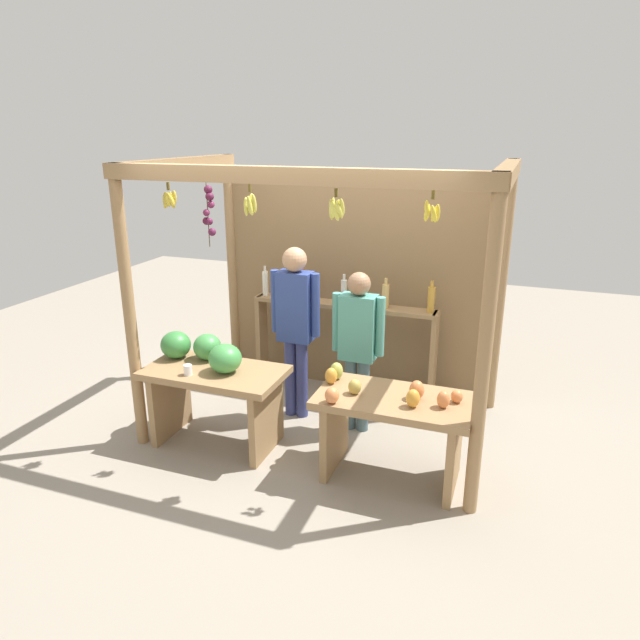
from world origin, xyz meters
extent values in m
plane|color=gray|center=(0.00, 0.00, 0.00)|extent=(12.00, 12.00, 0.00)
cylinder|color=#99754C|center=(-1.44, -0.89, 1.21)|extent=(0.10, 0.10, 2.43)
cylinder|color=#99754C|center=(1.44, -0.89, 1.21)|extent=(0.10, 0.10, 2.43)
cylinder|color=#99754C|center=(-1.44, 0.89, 1.21)|extent=(0.10, 0.10, 2.43)
cylinder|color=#99754C|center=(1.44, 0.89, 1.21)|extent=(0.10, 0.10, 2.43)
cube|color=#99754C|center=(0.00, -0.89, 2.37)|extent=(2.97, 0.12, 0.12)
cube|color=#99754C|center=(-1.44, 0.00, 2.37)|extent=(0.12, 1.89, 0.12)
cube|color=#99754C|center=(1.44, 0.00, 2.37)|extent=(0.12, 1.89, 0.12)
cube|color=olive|center=(0.00, 0.91, 1.09)|extent=(2.87, 0.04, 2.18)
cylinder|color=brown|center=(1.01, -0.74, 2.26)|extent=(0.02, 0.02, 0.06)
ellipsoid|color=yellow|center=(1.04, -0.74, 2.14)|extent=(0.04, 0.06, 0.12)
ellipsoid|color=yellow|center=(1.02, -0.71, 2.13)|extent=(0.07, 0.05, 0.13)
ellipsoid|color=yellow|center=(0.97, -0.72, 2.13)|extent=(0.05, 0.06, 0.13)
ellipsoid|color=yellow|center=(0.98, -0.77, 2.16)|extent=(0.05, 0.06, 0.13)
ellipsoid|color=yellow|center=(1.02, -0.78, 2.14)|extent=(0.06, 0.05, 0.13)
cylinder|color=brown|center=(-0.36, -0.72, 2.26)|extent=(0.02, 0.02, 0.06)
ellipsoid|color=#D1CC4C|center=(-0.33, -0.72, 2.14)|extent=(0.04, 0.06, 0.15)
ellipsoid|color=#D1CC4C|center=(-0.35, -0.70, 2.12)|extent=(0.06, 0.05, 0.15)
ellipsoid|color=#D1CC4C|center=(-0.38, -0.70, 2.15)|extent=(0.07, 0.08, 0.15)
ellipsoid|color=#D1CC4C|center=(-0.39, -0.74, 2.12)|extent=(0.06, 0.08, 0.15)
ellipsoid|color=#D1CC4C|center=(-0.35, -0.75, 2.13)|extent=(0.06, 0.04, 0.15)
cylinder|color=brown|center=(0.36, -0.84, 2.26)|extent=(0.02, 0.02, 0.06)
ellipsoid|color=#D1CC4C|center=(0.40, -0.84, 2.16)|extent=(0.04, 0.07, 0.14)
ellipsoid|color=#D1CC4C|center=(0.37, -0.82, 2.13)|extent=(0.06, 0.06, 0.14)
ellipsoid|color=#D1CC4C|center=(0.37, -0.80, 2.14)|extent=(0.06, 0.04, 0.14)
ellipsoid|color=#D1CC4C|center=(0.35, -0.81, 2.15)|extent=(0.08, 0.05, 0.14)
ellipsoid|color=#D1CC4C|center=(0.33, -0.83, 2.16)|extent=(0.04, 0.07, 0.14)
ellipsoid|color=#D1CC4C|center=(0.33, -0.85, 2.13)|extent=(0.06, 0.07, 0.14)
ellipsoid|color=#D1CC4C|center=(0.34, -0.87, 2.15)|extent=(0.06, 0.05, 0.14)
ellipsoid|color=#D1CC4C|center=(0.37, -0.87, 2.13)|extent=(0.08, 0.04, 0.14)
ellipsoid|color=#D1CC4C|center=(0.39, -0.87, 2.14)|extent=(0.07, 0.07, 0.14)
cylinder|color=brown|center=(-1.01, -0.82, 2.26)|extent=(0.02, 0.02, 0.06)
ellipsoid|color=gold|center=(-0.98, -0.82, 2.14)|extent=(0.04, 0.08, 0.12)
ellipsoid|color=gold|center=(-0.98, -0.79, 2.17)|extent=(0.05, 0.05, 0.12)
ellipsoid|color=gold|center=(-1.00, -0.77, 2.15)|extent=(0.07, 0.04, 0.12)
ellipsoid|color=gold|center=(-1.02, -0.80, 2.16)|extent=(0.06, 0.05, 0.12)
ellipsoid|color=gold|center=(-1.04, -0.81, 2.14)|extent=(0.05, 0.08, 0.12)
ellipsoid|color=gold|center=(-1.03, -0.83, 2.15)|extent=(0.04, 0.06, 0.12)
ellipsoid|color=gold|center=(-1.02, -0.84, 2.16)|extent=(0.05, 0.05, 0.12)
ellipsoid|color=gold|center=(-0.99, -0.86, 2.16)|extent=(0.06, 0.04, 0.12)
ellipsoid|color=gold|center=(-0.97, -0.85, 2.16)|extent=(0.06, 0.06, 0.12)
cylinder|color=#4C422D|center=(-0.87, -0.49, 2.01)|extent=(0.01, 0.01, 0.55)
sphere|color=#47142D|center=(-0.86, -0.48, 2.21)|extent=(0.07, 0.07, 0.07)
sphere|color=#47142D|center=(-0.84, -0.49, 2.15)|extent=(0.07, 0.07, 0.07)
sphere|color=#601E42|center=(-0.84, -0.48, 2.09)|extent=(0.06, 0.06, 0.06)
sphere|color=#601E42|center=(-0.87, -0.52, 2.02)|extent=(0.06, 0.06, 0.06)
sphere|color=#47142D|center=(-0.88, -0.50, 1.95)|extent=(0.07, 0.07, 0.07)
sphere|color=#511938|center=(-0.85, -0.51, 1.95)|extent=(0.06, 0.06, 0.06)
sphere|color=#511938|center=(-0.85, -0.48, 1.86)|extent=(0.07, 0.07, 0.07)
cube|color=#99754C|center=(-0.79, -0.67, 0.68)|extent=(1.21, 0.64, 0.06)
cube|color=#99754C|center=(-1.27, -0.67, 0.32)|extent=(0.06, 0.58, 0.65)
cube|color=#99754C|center=(-0.31, -0.67, 0.32)|extent=(0.06, 0.58, 0.65)
ellipsoid|color=#429347|center=(-0.96, -0.48, 0.82)|extent=(0.32, 0.32, 0.23)
ellipsoid|color=#429347|center=(-0.67, -0.69, 0.83)|extent=(0.36, 0.36, 0.25)
ellipsoid|color=#38843D|center=(-1.25, -0.55, 0.83)|extent=(0.37, 0.37, 0.24)
cylinder|color=white|center=(-0.94, -0.85, 0.75)|extent=(0.07, 0.07, 0.09)
cube|color=#99754C|center=(0.79, -0.67, 0.68)|extent=(1.21, 0.64, 0.06)
cube|color=#99754C|center=(0.31, -0.67, 0.32)|extent=(0.06, 0.58, 0.65)
cube|color=#99754C|center=(1.27, -0.67, 0.32)|extent=(0.06, 0.58, 0.65)
ellipsoid|color=#E07F47|center=(1.25, -0.60, 0.76)|extent=(0.12, 0.12, 0.10)
ellipsoid|color=#E07F47|center=(0.96, -0.64, 0.78)|extent=(0.15, 0.15, 0.15)
ellipsoid|color=#E07F47|center=(0.37, -0.93, 0.77)|extent=(0.14, 0.14, 0.12)
ellipsoid|color=#E07F47|center=(1.17, -0.72, 0.77)|extent=(0.14, 0.14, 0.13)
ellipsoid|color=#A8B24C|center=(0.26, -0.50, 0.78)|extent=(0.13, 0.13, 0.14)
ellipsoid|color=gold|center=(0.95, -0.79, 0.78)|extent=(0.11, 0.11, 0.14)
ellipsoid|color=gold|center=(0.25, -0.60, 0.78)|extent=(0.14, 0.14, 0.14)
ellipsoid|color=#B79E47|center=(0.49, -0.72, 0.77)|extent=(0.12, 0.12, 0.12)
cube|color=#99754C|center=(-0.99, 0.67, 0.50)|extent=(0.05, 0.20, 1.00)
cube|color=#99754C|center=(0.88, 0.67, 0.50)|extent=(0.05, 0.20, 1.00)
cube|color=#99754C|center=(-0.05, 0.67, 0.98)|extent=(1.87, 0.22, 0.04)
cylinder|color=silver|center=(-0.92, 0.67, 1.13)|extent=(0.06, 0.06, 0.26)
cylinder|color=silver|center=(-0.92, 0.67, 1.29)|extent=(0.03, 0.03, 0.06)
cylinder|color=#994C1E|center=(-0.49, 0.67, 1.13)|extent=(0.06, 0.06, 0.26)
cylinder|color=#994C1E|center=(-0.49, 0.67, 1.29)|extent=(0.03, 0.03, 0.06)
cylinder|color=silver|center=(-0.05, 0.67, 1.12)|extent=(0.06, 0.06, 0.24)
cylinder|color=silver|center=(-0.05, 0.67, 1.27)|extent=(0.03, 0.03, 0.06)
cylinder|color=#D8B266|center=(0.37, 0.67, 1.12)|extent=(0.07, 0.07, 0.24)
cylinder|color=#D8B266|center=(0.37, 0.67, 1.27)|extent=(0.03, 0.03, 0.06)
cylinder|color=gold|center=(0.82, 0.67, 1.13)|extent=(0.07, 0.07, 0.25)
cylinder|color=gold|center=(0.82, 0.67, 1.28)|extent=(0.03, 0.03, 0.06)
cylinder|color=navy|center=(-0.39, 0.06, 0.39)|extent=(0.11, 0.11, 0.78)
cylinder|color=navy|center=(-0.27, 0.06, 0.39)|extent=(0.11, 0.11, 0.78)
cube|color=#2D428C|center=(-0.33, 0.06, 1.11)|extent=(0.32, 0.19, 0.66)
cylinder|color=#2D428C|center=(-0.53, 0.06, 1.15)|extent=(0.08, 0.08, 0.59)
cylinder|color=#2D428C|center=(-0.13, 0.06, 1.15)|extent=(0.08, 0.08, 0.59)
sphere|color=tan|center=(-0.33, 0.06, 1.56)|extent=(0.23, 0.23, 0.23)
cylinder|color=#456069|center=(0.24, -0.01, 0.35)|extent=(0.11, 0.11, 0.71)
cylinder|color=#456069|center=(0.36, -0.01, 0.35)|extent=(0.11, 0.11, 0.71)
cube|color=teal|center=(0.30, -0.01, 1.00)|extent=(0.32, 0.19, 0.60)
cylinder|color=teal|center=(0.10, -0.01, 1.03)|extent=(0.08, 0.08, 0.54)
cylinder|color=teal|center=(0.50, -0.01, 1.03)|extent=(0.08, 0.08, 0.54)
sphere|color=#997051|center=(0.30, -0.01, 1.40)|extent=(0.20, 0.20, 0.20)
camera|label=1|loc=(1.63, -4.62, 2.66)|focal=32.15mm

